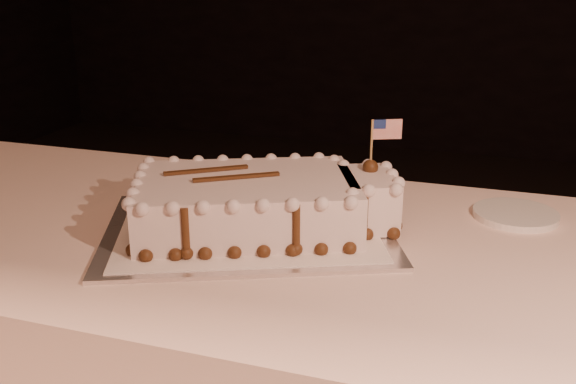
% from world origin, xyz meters
% --- Properties ---
extents(cake_board, '(0.65, 0.58, 0.01)m').
position_xyz_m(cake_board, '(-0.16, 0.60, 0.75)').
color(cake_board, silver).
rests_on(cake_board, banquet_table).
extents(doily, '(0.58, 0.52, 0.00)m').
position_xyz_m(doily, '(-0.16, 0.60, 0.76)').
color(doily, white).
rests_on(doily, cake_board).
extents(sheet_cake, '(0.53, 0.41, 0.20)m').
position_xyz_m(sheet_cake, '(-0.13, 0.61, 0.81)').
color(sheet_cake, white).
rests_on(sheet_cake, doily).
extents(side_plate, '(0.17, 0.17, 0.01)m').
position_xyz_m(side_plate, '(0.32, 0.83, 0.76)').
color(side_plate, white).
rests_on(side_plate, banquet_table).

